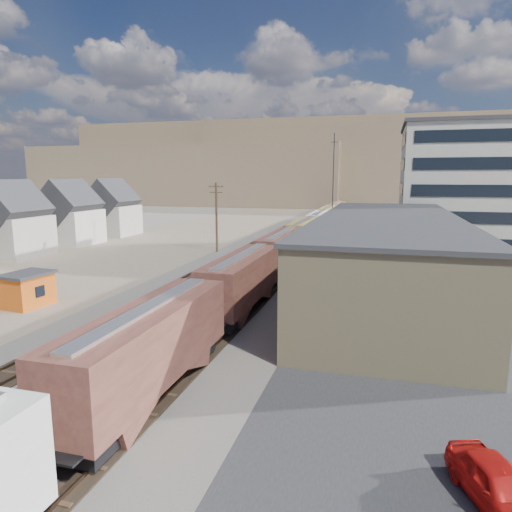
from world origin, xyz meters
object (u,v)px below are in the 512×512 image
(parked_car_red, at_px, (498,487))
(maintenance_shed, at_px, (27,289))
(utility_pole_north, at_px, (216,216))
(parked_car_blue, at_px, (474,254))
(freight_train, at_px, (295,240))

(parked_car_red, bearing_deg, maintenance_shed, 133.77)
(parked_car_red, bearing_deg, utility_pole_north, 99.67)
(maintenance_shed, distance_m, parked_car_blue, 52.46)
(utility_pole_north, height_order, parked_car_blue, utility_pole_north)
(parked_car_red, relative_size, parked_car_blue, 0.80)
(freight_train, distance_m, maintenance_shed, 31.73)
(freight_train, relative_size, maintenance_shed, 28.12)
(utility_pole_north, height_order, parked_car_red, utility_pole_north)
(freight_train, bearing_deg, parked_car_blue, 18.32)
(parked_car_blue, bearing_deg, maintenance_shed, 167.28)
(freight_train, xyz_separation_m, maintenance_shed, (-17.93, -26.15, -1.30))
(freight_train, height_order, parked_car_blue, freight_train)
(maintenance_shed, height_order, parked_car_red, maintenance_shed)
(parked_car_blue, bearing_deg, utility_pole_north, 132.56)
(maintenance_shed, bearing_deg, parked_car_red, -25.39)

